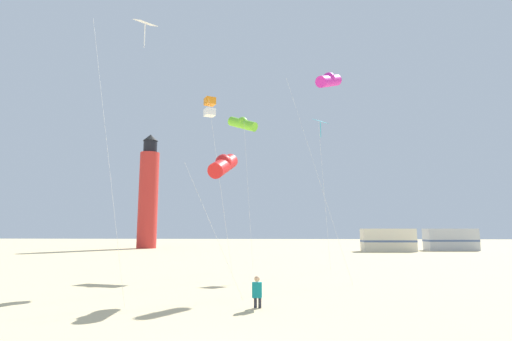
% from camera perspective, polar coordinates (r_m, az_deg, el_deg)
% --- Properties ---
extents(kite_flyer_standing, '(0.34, 0.51, 1.16)m').
position_cam_1_polar(kite_flyer_standing, '(14.47, 0.17, -17.16)').
color(kite_flyer_standing, '#147F84').
rests_on(kite_flyer_standing, ground).
extents(kite_diamond_white, '(2.84, 2.84, 12.44)m').
position_cam_1_polar(kite_diamond_white, '(19.69, -16.22, 18.49)').
color(kite_diamond_white, silver).
rests_on(kite_diamond_white, ground).
extents(kite_tube_scarlet, '(2.63, 2.84, 6.41)m').
position_cam_1_polar(kite_tube_scarlet, '(18.03, -4.75, 0.84)').
color(kite_tube_scarlet, silver).
rests_on(kite_tube_scarlet, ground).
extents(kite_box_orange, '(1.90, 1.90, 10.76)m').
position_cam_1_polar(kite_box_orange, '(24.49, -6.72, 9.10)').
color(kite_box_orange, silver).
rests_on(kite_box_orange, ground).
extents(kite_diamond_cyan, '(1.22, 1.22, 10.78)m').
position_cam_1_polar(kite_diamond_cyan, '(29.13, 9.38, 6.19)').
color(kite_diamond_cyan, silver).
rests_on(kite_diamond_cyan, ground).
extents(kite_tube_lime, '(2.47, 1.96, 11.25)m').
position_cam_1_polar(kite_tube_lime, '(29.41, -1.95, 6.83)').
color(kite_tube_lime, silver).
rests_on(kite_tube_lime, ground).
extents(kite_tube_magenta, '(3.58, 3.84, 12.49)m').
position_cam_1_polar(kite_tube_magenta, '(25.01, 10.53, 12.74)').
color(kite_tube_magenta, silver).
rests_on(kite_tube_magenta, ground).
extents(lighthouse_distant, '(2.80, 2.80, 16.80)m').
position_cam_1_polar(lighthouse_distant, '(59.85, -15.35, -3.31)').
color(lighthouse_distant, red).
rests_on(lighthouse_distant, ground).
extents(rv_van_cream, '(6.48, 2.46, 2.80)m').
position_cam_1_polar(rv_van_cream, '(52.33, 18.61, -9.55)').
color(rv_van_cream, beige).
rests_on(rv_van_cream, ground).
extents(rv_van_silver, '(6.56, 2.69, 2.80)m').
position_cam_1_polar(rv_van_silver, '(57.64, 26.40, -8.97)').
color(rv_van_silver, '#B7BABF').
rests_on(rv_van_silver, ground).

